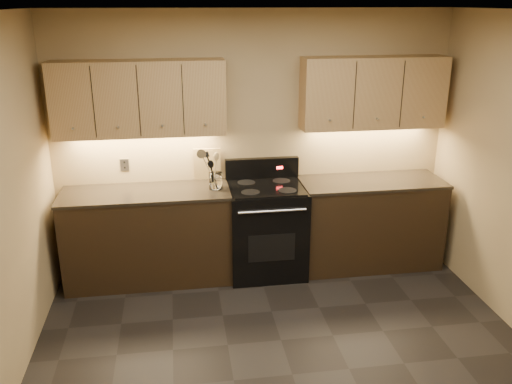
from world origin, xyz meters
TOP-DOWN VIEW (x-y plane):
  - floor at (0.00, 0.00)m, footprint 4.00×4.00m
  - ceiling at (0.00, 0.00)m, footprint 4.00×4.00m
  - wall_back at (0.00, 2.00)m, footprint 4.00×0.04m
  - counter_left at (-1.10, 1.70)m, footprint 1.62×0.62m
  - counter_right at (1.18, 1.70)m, footprint 1.46×0.62m
  - stove at (0.08, 1.68)m, footprint 0.76×0.68m
  - upper_cab_left at (-1.10, 1.85)m, footprint 1.60×0.30m
  - upper_cab_right at (1.18, 1.85)m, footprint 1.44×0.30m
  - outlet_plate at (-1.30, 1.99)m, footprint 0.08×0.01m
  - utensil_crock at (-0.42, 1.69)m, footprint 0.15×0.15m
  - cutting_board at (-0.48, 1.97)m, footprint 0.27×0.08m
  - wooden_spoon at (-0.44, 1.68)m, footprint 0.11×0.12m
  - black_spoon at (-0.43, 1.71)m, footprint 0.11×0.16m
  - black_turner at (-0.41, 1.68)m, footprint 0.19×0.17m
  - steel_skimmer at (-0.40, 1.68)m, footprint 0.25×0.13m

SIDE VIEW (x-z plane):
  - floor at x=0.00m, z-range 0.00..0.00m
  - counter_left at x=-1.10m, z-range 0.00..0.93m
  - counter_right at x=1.18m, z-range 0.00..0.93m
  - stove at x=0.08m, z-range -0.09..1.05m
  - utensil_crock at x=-0.42m, z-range 0.92..1.09m
  - black_spoon at x=-0.43m, z-range 0.94..1.25m
  - cutting_board at x=-0.48m, z-range 0.93..1.27m
  - wooden_spoon at x=-0.44m, z-range 0.94..1.28m
  - outlet_plate at x=-1.30m, z-range 1.06..1.18m
  - black_turner at x=-0.41m, z-range 0.94..1.32m
  - steel_skimmer at x=-0.40m, z-range 0.94..1.34m
  - wall_back at x=0.00m, z-range 0.00..2.60m
  - upper_cab_left at x=-1.10m, z-range 1.45..2.15m
  - upper_cab_right at x=1.18m, z-range 1.45..2.15m
  - ceiling at x=0.00m, z-range 2.60..2.60m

